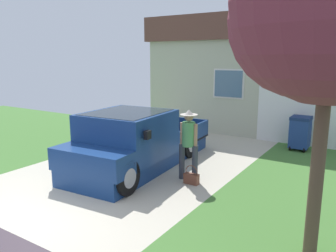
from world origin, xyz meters
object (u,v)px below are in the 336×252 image
Objects in this scene: wheeled_trash_bin at (300,132)px; person_with_hat at (189,140)px; handbag at (191,178)px; pickup_truck at (133,143)px; house_with_garage at (284,72)px; front_yard_tree at (330,6)px.

person_with_hat is at bearing -111.59° from wheeled_trash_bin.
pickup_truck is at bearing 175.87° from handbag.
house_with_garage reaches higher than person_with_hat.
person_with_hat is at bearing 134.93° from handbag.
handbag is 0.42× the size of wheeled_trash_bin.
house_with_garage reaches higher than wheeled_trash_bin.
handbag is 0.09× the size of front_yard_tree.
wheeled_trash_bin reaches higher than handbag.
house_with_garage is 9.12× the size of wheeled_trash_bin.
pickup_truck is 1.02× the size of front_yard_tree.
pickup_truck is 11.06× the size of handbag.
person_with_hat reaches higher than handbag.
pickup_truck is 5.86m from front_yard_tree.
person_with_hat is 0.35× the size of front_yard_tree.
pickup_truck reaches higher than handbag.
house_with_garage is at bearing 106.15° from front_yard_tree.
front_yard_tree is 4.56× the size of wheeled_trash_bin.
house_with_garage is at bearing -92.74° from person_with_hat.
wheeled_trash_bin is (-1.37, 6.23, -3.04)m from front_yard_tree.
handbag is 4.86m from wheeled_trash_bin.
person_with_hat is (1.66, 0.07, 0.29)m from pickup_truck.
pickup_truck is 5.60m from wheeled_trash_bin.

